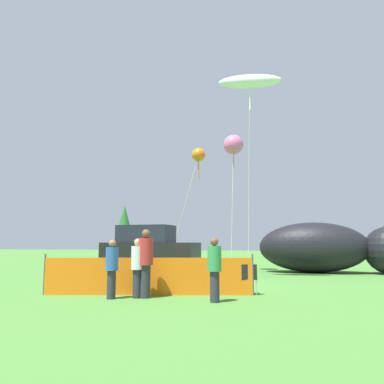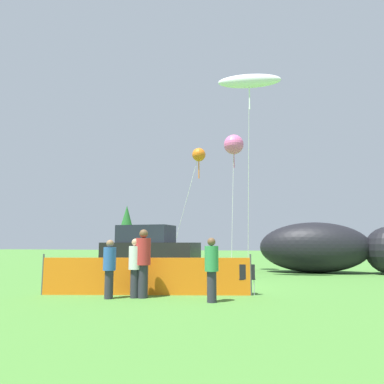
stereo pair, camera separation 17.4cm
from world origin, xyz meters
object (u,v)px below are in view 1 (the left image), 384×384
object	(u,v)px
spectator_in_yellow_shirt	(215,267)
kite_pink_octopus	(233,145)
folding_chair	(248,276)
spectator_in_grey_shirt	(112,266)
spectator_in_green_shirt	(137,265)
kite_white_ghost	(250,82)
parked_car	(149,252)
spectator_in_black_shirt	(146,260)
kite_orange_flower	(198,155)
inflatable_cat	(330,249)

from	to	relation	value
spectator_in_yellow_shirt	kite_pink_octopus	size ratio (longest dim) A/B	0.22
spectator_in_yellow_shirt	kite_pink_octopus	xyz separation A→B (m)	(-0.91, 10.28, 6.00)
folding_chair	spectator_in_grey_shirt	size ratio (longest dim) A/B	0.55
spectator_in_green_shirt	kite_white_ghost	size ratio (longest dim) A/B	0.18
parked_car	spectator_in_yellow_shirt	xyz separation A→B (m)	(4.22, -6.26, -0.20)
parked_car	spectator_in_grey_shirt	distance (m)	6.52
spectator_in_green_shirt	parked_car	bearing A→B (deg)	107.97
folding_chair	spectator_in_black_shirt	size ratio (longest dim) A/B	0.47
spectator_in_green_shirt	kite_orange_flower	size ratio (longest dim) A/B	0.25
spectator_in_green_shirt	spectator_in_yellow_shirt	distance (m)	2.27
folding_chair	kite_orange_flower	size ratio (longest dim) A/B	0.14
folding_chair	spectator_in_green_shirt	distance (m)	3.32
folding_chair	inflatable_cat	world-z (taller)	inflatable_cat
spectator_in_green_shirt	kite_pink_octopus	xyz separation A→B (m)	(1.36, 10.07, 6.00)
spectator_in_black_shirt	spectator_in_grey_shirt	xyz separation A→B (m)	(-0.85, -0.39, -0.16)
folding_chair	kite_orange_flower	distance (m)	10.18
spectator_in_grey_shirt	kite_orange_flower	size ratio (longest dim) A/B	0.24
folding_chair	kite_white_ghost	xyz separation A→B (m)	(-0.26, 4.45, 8.08)
inflatable_cat	spectator_in_grey_shirt	xyz separation A→B (m)	(-6.80, -10.84, -0.31)
parked_car	folding_chair	distance (m)	6.76
kite_orange_flower	kite_white_ghost	xyz separation A→B (m)	(3.13, -3.30, 2.40)
spectator_in_black_shirt	spectator_in_grey_shirt	bearing A→B (deg)	-155.55
spectator_in_grey_shirt	spectator_in_yellow_shirt	size ratio (longest dim) A/B	0.97
parked_car	spectator_in_yellow_shirt	world-z (taller)	parked_car
parked_car	spectator_in_green_shirt	world-z (taller)	parked_car
inflatable_cat	spectator_in_black_shirt	bearing A→B (deg)	-118.87
spectator_in_grey_shirt	spectator_in_yellow_shirt	distance (m)	2.89
spectator_in_green_shirt	kite_pink_octopus	distance (m)	11.80
folding_chair	spectator_in_grey_shirt	bearing A→B (deg)	99.30
inflatable_cat	spectator_in_black_shirt	xyz separation A→B (m)	(-5.96, -10.45, -0.15)
inflatable_cat	spectator_in_green_shirt	world-z (taller)	inflatable_cat
parked_car	spectator_in_black_shirt	distance (m)	6.38
folding_chair	kite_orange_flower	xyz separation A→B (m)	(-3.39, 7.74, 5.67)
spectator_in_grey_shirt	kite_pink_octopus	size ratio (longest dim) A/B	0.22
kite_white_ghost	parked_car	bearing A→B (deg)	178.14
spectator_in_black_shirt	spectator_in_grey_shirt	distance (m)	0.95
parked_car	spectator_in_black_shirt	size ratio (longest dim) A/B	2.29
folding_chair	kite_orange_flower	bearing A→B (deg)	6.56
parked_car	kite_orange_flower	world-z (taller)	kite_orange_flower
parked_car	spectator_in_black_shirt	xyz separation A→B (m)	(2.19, -5.99, -0.07)
spectator_in_green_shirt	spectator_in_yellow_shirt	bearing A→B (deg)	-5.43
kite_pink_octopus	kite_white_ghost	world-z (taller)	kite_white_ghost
spectator_in_yellow_shirt	kite_white_ghost	xyz separation A→B (m)	(0.45, 6.11, 7.70)
spectator_in_black_shirt	kite_pink_octopus	bearing A→B (deg)	83.55
kite_orange_flower	kite_pink_octopus	world-z (taller)	kite_pink_octopus
kite_pink_octopus	kite_white_ghost	distance (m)	4.71
spectator_in_yellow_shirt	parked_car	bearing A→B (deg)	124.01
inflatable_cat	kite_white_ghost	distance (m)	9.40
folding_chair	spectator_in_green_shirt	xyz separation A→B (m)	(-2.97, -1.45, 0.36)
spectator_in_grey_shirt	kite_orange_flower	distance (m)	10.92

